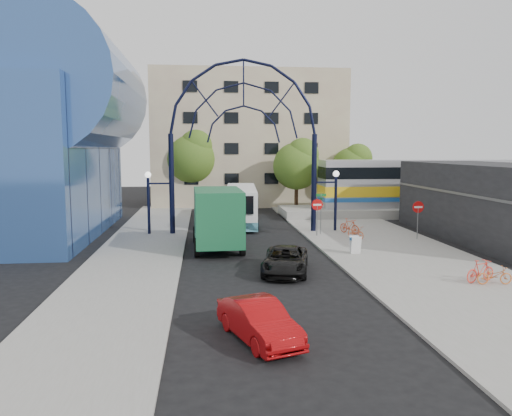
{
  "coord_description": "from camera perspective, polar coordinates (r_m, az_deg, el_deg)",
  "views": [
    {
      "loc": [
        -2.83,
        -20.75,
        5.96
      ],
      "look_at": [
        0.01,
        6.0,
        2.77
      ],
      "focal_mm": 35.0,
      "sensor_mm": 36.0,
      "label": 1
    }
  ],
  "objects": [
    {
      "name": "ground",
      "position": [
        21.78,
        1.66,
        -9.12
      ],
      "size": [
        120.0,
        120.0,
        0.0
      ],
      "primitive_type": "plane",
      "color": "black",
      "rests_on": "ground"
    },
    {
      "name": "black_suv",
      "position": [
        24.19,
        3.38,
        -5.98
      ],
      "size": [
        3.03,
        4.88,
        1.26
      ],
      "primitive_type": "imported",
      "rotation": [
        0.0,
        0.0,
        -0.22
      ],
      "color": "black",
      "rests_on": "ground"
    },
    {
      "name": "tree_north_a",
      "position": [
        47.55,
        4.82,
        5.11
      ],
      "size": [
        4.48,
        4.48,
        7.0
      ],
      "color": "#382314",
      "rests_on": "ground"
    },
    {
      "name": "street_name_sign",
      "position": [
        34.52,
        7.44,
        0.34
      ],
      "size": [
        0.7,
        0.7,
        2.8
      ],
      "color": "slate",
      "rests_on": "sidewalk_east"
    },
    {
      "name": "do_not_enter_sign",
      "position": [
        33.95,
        18.03,
        -0.31
      ],
      "size": [
        0.76,
        0.07,
        2.48
      ],
      "color": "slate",
      "rests_on": "sidewalk_east"
    },
    {
      "name": "commercial_block_east",
      "position": [
        36.22,
        25.3,
        0.63
      ],
      "size": [
        6.0,
        16.0,
        5.0
      ],
      "primitive_type": "cube",
      "color": "black",
      "rests_on": "ground"
    },
    {
      "name": "bike_far_b",
      "position": [
        24.23,
        24.27,
        -6.57
      ],
      "size": [
        1.74,
        1.02,
        1.01
      ],
      "primitive_type": "imported",
      "rotation": [
        0.0,
        0.0,
        1.92
      ],
      "color": "#E73C2E",
      "rests_on": "sidewalk_east"
    },
    {
      "name": "bike_near_a",
      "position": [
        33.42,
        11.33,
        -2.72
      ],
      "size": [
        1.1,
        1.64,
        0.81
      ],
      "primitive_type": "imported",
      "rotation": [
        0.0,
        0.0,
        0.4
      ],
      "color": "orange",
      "rests_on": "sidewalk_east"
    },
    {
      "name": "transit_hall",
      "position": [
        37.88,
        -25.49,
        7.23
      ],
      "size": [
        16.5,
        18.0,
        14.5
      ],
      "color": "#305494",
      "rests_on": "ground"
    },
    {
      "name": "gateway_arch",
      "position": [
        34.97,
        -1.42,
        11.02
      ],
      "size": [
        13.64,
        0.44,
        12.1
      ],
      "color": "black",
      "rests_on": "ground"
    },
    {
      "name": "red_sedan",
      "position": [
        15.94,
        0.32,
        -12.76
      ],
      "size": [
        2.56,
        4.08,
        1.27
      ],
      "primitive_type": "imported",
      "rotation": [
        0.0,
        0.0,
        0.34
      ],
      "color": "#99090B",
      "rests_on": "ground"
    },
    {
      "name": "train_car",
      "position": [
        48.56,
        22.03,
        2.66
      ],
      "size": [
        25.1,
        3.05,
        4.2
      ],
      "color": "#B7B7BC",
      "rests_on": "train_platform"
    },
    {
      "name": "sidewalk_east",
      "position": [
        27.65,
        17.25,
        -5.86
      ],
      "size": [
        8.0,
        56.0,
        0.12
      ],
      "primitive_type": "cube",
      "color": "gray",
      "rests_on": "ground"
    },
    {
      "name": "bike_far_a",
      "position": [
        24.09,
        25.59,
        -6.96
      ],
      "size": [
        1.56,
        0.65,
        0.8
      ],
      "primitive_type": "imported",
      "rotation": [
        0.0,
        0.0,
        1.49
      ],
      "color": "#D16729",
      "rests_on": "sidewalk_east"
    },
    {
      "name": "tree_north_c",
      "position": [
        50.95,
        11.06,
        4.75
      ],
      "size": [
        4.16,
        4.16,
        6.5
      ],
      "color": "#382314",
      "rests_on": "ground"
    },
    {
      "name": "apartment_block",
      "position": [
        55.94,
        -1.11,
        7.83
      ],
      "size": [
        20.0,
        12.1,
        14.0
      ],
      "color": "tan",
      "rests_on": "ground"
    },
    {
      "name": "plaza_west",
      "position": [
        27.64,
        -13.61,
        -5.75
      ],
      "size": [
        5.0,
        50.0,
        0.12
      ],
      "primitive_type": "cube",
      "color": "gray",
      "rests_on": "ground"
    },
    {
      "name": "tree_north_b",
      "position": [
        50.7,
        -7.27,
        5.93
      ],
      "size": [
        5.12,
        5.12,
        8.0
      ],
      "color": "#382314",
      "rests_on": "ground"
    },
    {
      "name": "stop_sign",
      "position": [
        33.86,
        7.01,
        -0.01
      ],
      "size": [
        0.8,
        0.07,
        2.5
      ],
      "color": "slate",
      "rests_on": "sidewalk_east"
    },
    {
      "name": "sandwich_board",
      "position": [
        28.51,
        11.28,
        -3.91
      ],
      "size": [
        0.55,
        0.61,
        0.99
      ],
      "color": "white",
      "rests_on": "sidewalk_east"
    },
    {
      "name": "bike_near_b",
      "position": [
        35.17,
        10.63,
        -2.05
      ],
      "size": [
        1.31,
        1.73,
        1.04
      ],
      "primitive_type": "imported",
      "rotation": [
        0.0,
        0.0,
        0.54
      ],
      "color": "#D44C2A",
      "rests_on": "sidewalk_east"
    },
    {
      "name": "green_truck",
      "position": [
        29.94,
        -4.48,
        -1.21
      ],
      "size": [
        3.0,
        7.3,
        3.64
      ],
      "rotation": [
        0.0,
        0.0,
        0.03
      ],
      "color": "black",
      "rests_on": "ground"
    },
    {
      "name": "train_platform",
      "position": [
        48.78,
        21.9,
        -0.27
      ],
      "size": [
        32.0,
        5.0,
        0.8
      ],
      "primitive_type": "cube",
      "color": "gray",
      "rests_on": "ground"
    },
    {
      "name": "city_bus",
      "position": [
        39.97,
        -1.72,
        0.38
      ],
      "size": [
        3.11,
        10.69,
        2.9
      ],
      "rotation": [
        0.0,
        0.0,
        -0.07
      ],
      "color": "white",
      "rests_on": "ground"
    }
  ]
}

